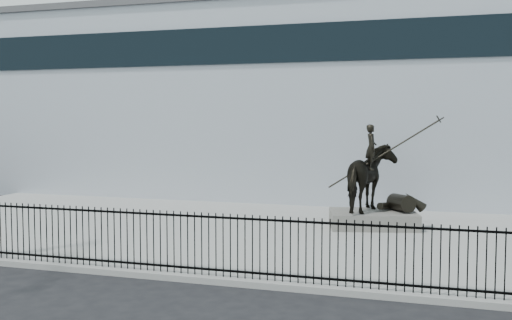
% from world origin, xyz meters
% --- Properties ---
extents(ground, '(120.00, 120.00, 0.00)m').
position_xyz_m(ground, '(0.00, 0.00, 0.00)').
color(ground, black).
rests_on(ground, ground).
extents(plaza, '(30.00, 12.00, 0.15)m').
position_xyz_m(plaza, '(0.00, 7.00, 0.07)').
color(plaza, gray).
rests_on(plaza, ground).
extents(building, '(44.00, 14.00, 9.00)m').
position_xyz_m(building, '(0.00, 20.00, 4.50)').
color(building, silver).
rests_on(building, ground).
extents(picket_fence, '(22.10, 0.10, 1.50)m').
position_xyz_m(picket_fence, '(0.00, 1.25, 0.90)').
color(picket_fence, black).
rests_on(picket_fence, plaza).
extents(statue_plinth, '(3.26, 2.61, 0.54)m').
position_xyz_m(statue_plinth, '(2.97, 8.79, 0.42)').
color(statue_plinth, '#56524E').
rests_on(statue_plinth, plaza).
extents(equestrian_statue, '(3.59, 2.67, 3.12)m').
position_xyz_m(equestrian_statue, '(3.03, 8.80, 1.82)').
color(equestrian_statue, black).
rests_on(equestrian_statue, statue_plinth).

